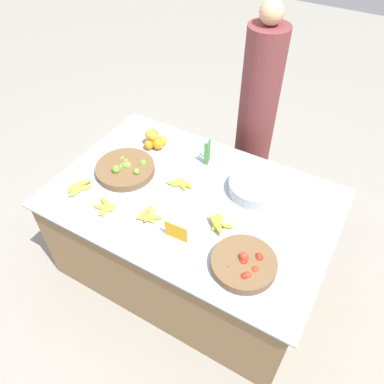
# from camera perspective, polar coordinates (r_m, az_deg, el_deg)

# --- Properties ---
(ground_plane) EXTENTS (12.00, 12.00, 0.00)m
(ground_plane) POSITION_cam_1_polar(r_m,az_deg,el_deg) (2.92, 0.00, -10.88)
(ground_plane) COLOR gray
(market_table) EXTENTS (1.76, 1.16, 0.73)m
(market_table) POSITION_cam_1_polar(r_m,az_deg,el_deg) (2.63, 0.00, -6.41)
(market_table) COLOR olive
(market_table) RESTS_ON ground_plane
(lime_bowl) EXTENTS (0.39, 0.39, 0.10)m
(lime_bowl) POSITION_cam_1_polar(r_m,az_deg,el_deg) (2.54, -10.12, 3.49)
(lime_bowl) COLOR brown
(lime_bowl) RESTS_ON market_table
(tomato_basket) EXTENTS (0.35, 0.35, 0.09)m
(tomato_basket) POSITION_cam_1_polar(r_m,az_deg,el_deg) (2.02, 7.91, -10.78)
(tomato_basket) COLOR brown
(tomato_basket) RESTS_ON market_table
(orange_pile) EXTENTS (0.18, 0.19, 0.13)m
(orange_pile) POSITION_cam_1_polar(r_m,az_deg,el_deg) (2.73, -5.74, 8.01)
(orange_pile) COLOR orange
(orange_pile) RESTS_ON market_table
(metal_bowl) EXTENTS (0.33, 0.33, 0.08)m
(metal_bowl) POSITION_cam_1_polar(r_m,az_deg,el_deg) (2.39, 9.57, 0.74)
(metal_bowl) COLOR #B7B7BF
(metal_bowl) RESTS_ON market_table
(price_sign) EXTENTS (0.14, 0.01, 0.11)m
(price_sign) POSITION_cam_1_polar(r_m,az_deg,el_deg) (2.10, -2.46, -6.09)
(price_sign) COLOR orange
(price_sign) RESTS_ON market_table
(veg_bundle) EXTENTS (0.03, 0.06, 0.18)m
(veg_bundle) POSITION_cam_1_polar(r_m,az_deg,el_deg) (2.53, 2.36, 5.96)
(veg_bundle) COLOR #428438
(veg_bundle) RESTS_ON market_table
(banana_bunch_back_center) EXTENTS (0.14, 0.14, 0.03)m
(banana_bunch_back_center) POSITION_cam_1_polar(r_m,az_deg,el_deg) (2.33, -12.99, -2.28)
(banana_bunch_back_center) COLOR yellow
(banana_bunch_back_center) RESTS_ON market_table
(banana_bunch_middle_left) EXTENTS (0.18, 0.10, 0.04)m
(banana_bunch_middle_left) POSITION_cam_1_polar(r_m,az_deg,el_deg) (2.42, -1.70, 1.29)
(banana_bunch_middle_left) COLOR yellow
(banana_bunch_middle_left) RESTS_ON market_table
(banana_bunch_front_left) EXTENTS (0.15, 0.13, 0.05)m
(banana_bunch_front_left) POSITION_cam_1_polar(r_m,az_deg,el_deg) (2.23, -6.66, -3.65)
(banana_bunch_front_left) COLOR yellow
(banana_bunch_front_left) RESTS_ON market_table
(banana_bunch_front_center) EXTENTS (0.13, 0.19, 0.05)m
(banana_bunch_front_center) POSITION_cam_1_polar(r_m,az_deg,el_deg) (2.49, -16.89, 0.63)
(banana_bunch_front_center) COLOR yellow
(banana_bunch_front_center) RESTS_ON market_table
(banana_bunch_middle_right) EXTENTS (0.17, 0.18, 0.06)m
(banana_bunch_middle_right) POSITION_cam_1_polar(r_m,az_deg,el_deg) (2.18, 4.04, -4.70)
(banana_bunch_middle_right) COLOR yellow
(banana_bunch_middle_right) RESTS_ON market_table
(vendor_person) EXTENTS (0.28, 0.28, 1.66)m
(vendor_person) POSITION_cam_1_polar(r_m,az_deg,el_deg) (2.93, 9.69, 10.32)
(vendor_person) COLOR brown
(vendor_person) RESTS_ON ground_plane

